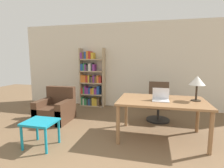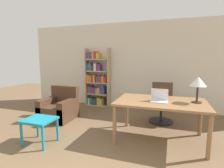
{
  "view_description": "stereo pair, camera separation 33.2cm",
  "coord_description": "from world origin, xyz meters",
  "views": [
    {
      "loc": [
        0.48,
        -1.06,
        1.57
      ],
      "look_at": [
        -0.42,
        2.6,
        1.02
      ],
      "focal_mm": 28.0,
      "sensor_mm": 36.0,
      "label": 1
    },
    {
      "loc": [
        0.79,
        -0.97,
        1.57
      ],
      "look_at": [
        -0.42,
        2.6,
        1.02
      ],
      "focal_mm": 28.0,
      "sensor_mm": 36.0,
      "label": 2
    }
  ],
  "objects": [
    {
      "name": "desk",
      "position": [
        0.63,
        2.4,
        0.69
      ],
      "size": [
        1.67,
        1.04,
        0.77
      ],
      "color": "olive",
      "rests_on": "ground_plane"
    },
    {
      "name": "office_chair",
      "position": [
        0.6,
        3.47,
        0.42
      ],
      "size": [
        0.59,
        0.59,
        0.97
      ],
      "color": "black",
      "rests_on": "ground_plane"
    },
    {
      "name": "wall_back",
      "position": [
        0.0,
        4.53,
        1.35
      ],
      "size": [
        8.0,
        0.06,
        2.7
      ],
      "color": "beige",
      "rests_on": "ground_plane"
    },
    {
      "name": "bookshelf",
      "position": [
        -1.56,
        4.34,
        0.85
      ],
      "size": [
        0.82,
        0.28,
        1.91
      ],
      "color": "tan",
      "rests_on": "ground_plane"
    },
    {
      "name": "side_table_blue",
      "position": [
        -1.47,
        1.52,
        0.39
      ],
      "size": [
        0.54,
        0.47,
        0.48
      ],
      "color": "teal",
      "rests_on": "ground_plane"
    },
    {
      "name": "laptop",
      "position": [
        0.61,
        2.33,
        0.83
      ],
      "size": [
        0.31,
        0.23,
        0.24
      ],
      "color": "silver",
      "rests_on": "desk"
    },
    {
      "name": "table_lamp",
      "position": [
        1.26,
        2.48,
        1.15
      ],
      "size": [
        0.29,
        0.29,
        0.48
      ],
      "color": "#2D2319",
      "rests_on": "desk"
    },
    {
      "name": "armchair",
      "position": [
        -1.95,
        2.8,
        0.27
      ],
      "size": [
        0.78,
        0.8,
        0.84
      ],
      "color": "#472D1E",
      "rests_on": "ground_plane"
    }
  ]
}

